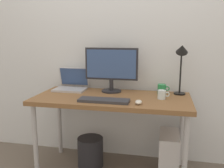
% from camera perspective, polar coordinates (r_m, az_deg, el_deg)
% --- Properties ---
extents(back_wall, '(4.40, 0.04, 2.60)m').
position_cam_1_polar(back_wall, '(2.64, 1.80, 10.66)').
color(back_wall, silver).
rests_on(back_wall, ground_plane).
extents(desk, '(1.44, 0.66, 0.76)m').
position_cam_1_polar(desk, '(2.34, 0.00, -4.53)').
color(desk, brown).
rests_on(desk, ground_plane).
extents(monitor, '(0.53, 0.20, 0.44)m').
position_cam_1_polar(monitor, '(2.48, -0.15, 3.93)').
color(monitor, '#232328').
rests_on(monitor, desk).
extents(laptop, '(0.32, 0.28, 0.23)m').
position_cam_1_polar(laptop, '(2.65, -9.22, -0.01)').
color(laptop, '#B2B2B7').
rests_on(laptop, desk).
extents(desk_lamp, '(0.11, 0.16, 0.50)m').
position_cam_1_polar(desk_lamp, '(2.42, 15.65, 5.95)').
color(desk_lamp, black).
rests_on(desk_lamp, desk).
extents(keyboard, '(0.44, 0.14, 0.02)m').
position_cam_1_polar(keyboard, '(2.15, -1.87, -3.76)').
color(keyboard, '#333338').
rests_on(keyboard, desk).
extents(mouse, '(0.06, 0.09, 0.03)m').
position_cam_1_polar(mouse, '(2.09, 6.10, -4.14)').
color(mouse, silver).
rests_on(mouse, desk).
extents(coffee_mug, '(0.12, 0.08, 0.09)m').
position_cam_1_polar(coffee_mug, '(2.49, 11.36, -1.08)').
color(coffee_mug, '#268C4C').
rests_on(coffee_mug, desk).
extents(glass_cup, '(0.11, 0.07, 0.08)m').
position_cam_1_polar(glass_cup, '(2.28, 11.36, -2.38)').
color(glass_cup, silver).
rests_on(glass_cup, desk).
extents(computer_tower, '(0.18, 0.36, 0.42)m').
position_cam_1_polar(computer_tower, '(2.51, 12.83, -15.47)').
color(computer_tower, silver).
rests_on(computer_tower, ground_plane).
extents(wastebasket, '(0.26, 0.26, 0.30)m').
position_cam_1_polar(wastebasket, '(2.65, -4.97, -15.22)').
color(wastebasket, '#232328').
rests_on(wastebasket, ground_plane).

